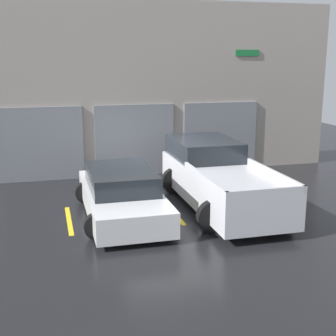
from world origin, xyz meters
name	(u,v)px	position (x,y,z in m)	size (l,w,h in m)	color
ground_plane	(161,198)	(0.00, 0.00, 0.00)	(28.00, 28.00, 0.00)	black
shophouse_building	(138,91)	(-0.01, 3.29, 2.93)	(14.36, 0.68, 5.97)	#9E9389
pickup_truck	(217,177)	(1.38, -1.06, 0.80)	(2.50, 5.50, 1.68)	silver
sedan_white	(122,194)	(-1.38, -1.31, 0.59)	(2.23, 4.58, 1.25)	white
parking_stripe_far_left	(69,220)	(-2.75, -1.34, 0.00)	(0.12, 2.20, 0.01)	gold
parking_stripe_left	(173,211)	(0.00, -1.34, 0.00)	(0.12, 2.20, 0.01)	gold
parking_stripe_centre	(266,204)	(2.75, -1.34, 0.00)	(0.12, 2.20, 0.01)	gold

